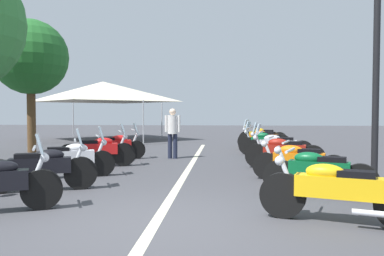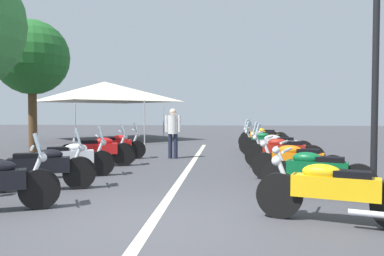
% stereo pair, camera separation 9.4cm
% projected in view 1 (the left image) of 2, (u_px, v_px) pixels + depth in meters
% --- Properties ---
extents(ground_plane, '(80.00, 80.00, 0.00)m').
position_uv_depth(ground_plane, '(155.00, 224.00, 5.40)').
color(ground_plane, '#424247').
extents(lane_centre_stripe, '(16.96, 0.16, 0.01)m').
position_uv_depth(lane_centre_stripe, '(186.00, 173.00, 9.94)').
color(lane_centre_stripe, beige).
rests_on(lane_centre_stripe, ground_plane).
extents(motorcycle_left_row_1, '(0.99, 2.05, 1.21)m').
position_uv_depth(motorcycle_left_row_1, '(42.00, 167.00, 7.62)').
color(motorcycle_left_row_1, black).
rests_on(motorcycle_left_row_1, ground_plane).
extents(motorcycle_left_row_2, '(1.05, 2.04, 1.20)m').
position_uv_depth(motorcycle_left_row_2, '(70.00, 158.00, 9.19)').
color(motorcycle_left_row_2, black).
rests_on(motorcycle_left_row_2, ground_plane).
extents(motorcycle_left_row_3, '(0.95, 2.06, 1.22)m').
position_uv_depth(motorcycle_left_row_3, '(98.00, 150.00, 10.99)').
color(motorcycle_left_row_3, black).
rests_on(motorcycle_left_row_3, ground_plane).
extents(motorcycle_left_row_4, '(0.96, 1.95, 1.19)m').
position_uv_depth(motorcycle_left_row_4, '(115.00, 145.00, 12.72)').
color(motorcycle_left_row_4, black).
rests_on(motorcycle_left_row_4, ground_plane).
extents(motorcycle_right_row_0, '(0.97, 2.10, 1.01)m').
position_uv_depth(motorcycle_right_row_0, '(337.00, 190.00, 5.40)').
color(motorcycle_right_row_0, black).
rests_on(motorcycle_right_row_0, ground_plane).
extents(motorcycle_right_row_1, '(0.93, 1.97, 1.00)m').
position_uv_depth(motorcycle_right_row_1, '(318.00, 172.00, 7.12)').
color(motorcycle_right_row_1, black).
rests_on(motorcycle_right_row_1, ground_plane).
extents(motorcycle_right_row_2, '(0.91, 2.03, 0.99)m').
position_uv_depth(motorcycle_right_row_2, '(298.00, 161.00, 8.75)').
color(motorcycle_right_row_2, black).
rests_on(motorcycle_right_row_2, ground_plane).
extents(motorcycle_right_row_3, '(0.85, 2.11, 1.22)m').
position_uv_depth(motorcycle_right_row_3, '(283.00, 151.00, 10.63)').
color(motorcycle_right_row_3, black).
rests_on(motorcycle_right_row_3, ground_plane).
extents(motorcycle_right_row_4, '(0.82, 2.13, 1.22)m').
position_uv_depth(motorcycle_right_row_4, '(277.00, 146.00, 12.27)').
color(motorcycle_right_row_4, black).
rests_on(motorcycle_right_row_4, ground_plane).
extents(motorcycle_right_row_5, '(0.96, 1.99, 1.21)m').
position_uv_depth(motorcycle_right_row_5, '(266.00, 142.00, 13.98)').
color(motorcycle_right_row_5, black).
rests_on(motorcycle_right_row_5, ground_plane).
extents(motorcycle_right_row_6, '(1.07, 2.03, 1.23)m').
position_uv_depth(motorcycle_right_row_6, '(263.00, 139.00, 15.69)').
color(motorcycle_right_row_6, black).
rests_on(motorcycle_right_row_6, ground_plane).
extents(motorcycle_right_row_7, '(1.02, 2.07, 1.23)m').
position_uv_depth(motorcycle_right_row_7, '(262.00, 136.00, 17.35)').
color(motorcycle_right_row_7, black).
rests_on(motorcycle_right_row_7, ground_plane).
extents(street_lamp_twin_globe, '(0.32, 1.22, 4.66)m').
position_uv_depth(street_lamp_twin_globe, '(377.00, 35.00, 8.41)').
color(street_lamp_twin_globe, black).
rests_on(street_lamp_twin_globe, ground_plane).
extents(bystander_1, '(0.32, 0.53, 1.66)m').
position_uv_depth(bystander_1, '(173.00, 129.00, 12.98)').
color(bystander_1, '#1E2338').
rests_on(bystander_1, ground_plane).
extents(roadside_tree_1, '(2.84, 2.84, 5.06)m').
position_uv_depth(roadside_tree_1, '(30.00, 58.00, 14.92)').
color(roadside_tree_1, brown).
rests_on(roadside_tree_1, ground_plane).
extents(event_tent, '(6.21, 6.21, 3.20)m').
position_uv_depth(event_tent, '(103.00, 92.00, 21.40)').
color(event_tent, beige).
rests_on(event_tent, ground_plane).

